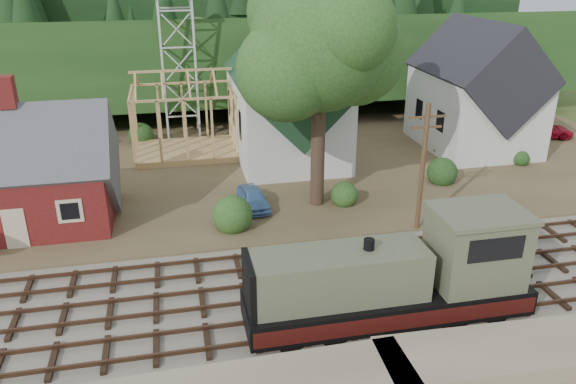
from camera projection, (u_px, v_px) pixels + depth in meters
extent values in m
plane|color=#384C1E|center=(329.00, 291.00, 28.07)|extent=(140.00, 140.00, 0.00)
cube|color=#726B5B|center=(329.00, 290.00, 28.04)|extent=(64.00, 11.00, 0.16)
cube|color=brown|center=(266.00, 167.00, 44.23)|extent=(64.00, 26.00, 0.30)
cube|color=#1E3F19|center=(231.00, 99.00, 65.91)|extent=(70.00, 28.96, 12.74)
cube|color=black|center=(218.00, 73.00, 80.32)|extent=(80.00, 20.00, 12.00)
cube|color=#541713|center=(26.00, 193.00, 34.05)|extent=(10.00, 7.00, 3.80)
cube|color=#4C4C51|center=(21.00, 164.00, 33.31)|extent=(10.80, 7.41, 7.41)
cube|color=#541713|center=(6.00, 92.00, 31.64)|extent=(0.90, 0.90, 1.80)
cube|color=beige|center=(15.00, 229.00, 31.15)|extent=(1.20, 0.06, 2.40)
cube|color=silver|center=(286.00, 117.00, 45.11)|extent=(8.00, 12.00, 6.40)
cube|color=#183621|center=(286.00, 78.00, 43.87)|extent=(8.40, 12.96, 8.40)
cube|color=silver|center=(304.00, 65.00, 37.68)|extent=(2.40, 2.40, 4.00)
cone|color=#183621|center=(305.00, 14.00, 36.40)|extent=(5.37, 5.37, 2.60)
cube|color=silver|center=(474.00, 110.00, 47.29)|extent=(8.00, 10.00, 6.40)
cube|color=black|center=(479.00, 72.00, 46.04)|extent=(8.40, 10.80, 8.40)
cube|color=tan|center=(187.00, 151.00, 46.52)|extent=(8.00, 6.00, 0.50)
cube|color=tan|center=(181.00, 70.00, 43.93)|extent=(8.00, 0.18, 0.18)
cube|color=silver|center=(163.00, 72.00, 48.16)|extent=(0.18, 0.18, 12.00)
cube|color=silver|center=(196.00, 70.00, 48.70)|extent=(0.18, 0.18, 12.00)
cube|color=silver|center=(163.00, 66.00, 50.68)|extent=(0.18, 0.18, 12.00)
cube|color=silver|center=(194.00, 65.00, 51.22)|extent=(0.18, 0.18, 12.00)
cylinder|color=#38281E|center=(318.00, 146.00, 35.79)|extent=(0.90, 0.90, 8.00)
sphere|color=#224A1B|center=(320.00, 42.00, 33.26)|extent=(8.40, 8.40, 8.40)
sphere|color=#224A1B|center=(354.00, 55.00, 35.03)|extent=(6.40, 6.40, 6.40)
sphere|color=#224A1B|center=(287.00, 71.00, 32.70)|extent=(6.00, 6.00, 6.00)
cylinder|color=#4C331E|center=(422.00, 170.00, 32.54)|extent=(0.28, 0.28, 8.00)
cube|color=#4C331E|center=(428.00, 117.00, 31.30)|extent=(2.20, 0.12, 0.12)
cube|color=#4C331E|center=(427.00, 127.00, 31.53)|extent=(1.80, 0.12, 0.12)
cube|color=black|center=(386.00, 316.00, 25.59)|extent=(12.75, 2.66, 0.37)
cube|color=black|center=(388.00, 302.00, 25.30)|extent=(12.75, 3.08, 1.17)
cube|color=#4F543D|center=(339.00, 275.00, 24.19)|extent=(7.65, 2.44, 2.23)
cube|color=#4F543D|center=(476.00, 248.00, 25.19)|extent=(3.83, 2.98, 3.40)
cube|color=#4F543D|center=(481.00, 213.00, 24.51)|extent=(4.04, 3.19, 0.21)
cube|color=black|center=(497.00, 250.00, 23.54)|extent=(2.55, 0.06, 1.06)
cube|color=#3E100D|center=(401.00, 322.00, 23.89)|extent=(12.75, 0.04, 0.74)
cube|color=#3E100D|center=(376.00, 284.00, 26.71)|extent=(12.75, 0.04, 0.74)
cylinder|color=black|center=(369.00, 247.00, 23.96)|extent=(0.47, 0.47, 0.74)
imported|color=#598AC0|center=(253.00, 198.00, 36.45)|extent=(2.01, 4.05, 1.33)
imported|color=#B00E1F|center=(546.00, 130.00, 50.76)|extent=(5.15, 3.77, 1.30)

